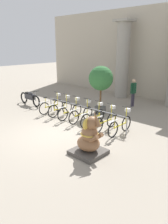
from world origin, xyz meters
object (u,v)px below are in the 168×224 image
bicycle_0 (52,105)px  bicycle_2 (70,111)px  bicycle_1 (61,108)px  bicycle_3 (82,114)px  elephant_statue (89,139)px  bicycle_6 (120,124)px  bicycle_4 (93,117)px  bicycle_5 (106,121)px  person_pedestrian (133,90)px  motorcycle (30,98)px  potted_tree (101,80)px

bicycle_0 → bicycle_2: 1.47m
bicycle_1 → bicycle_2: same height
bicycle_3 → elephant_statue: size_ratio=1.01×
bicycle_0 → bicycle_6: same height
bicycle_4 → bicycle_5: bearing=-2.5°
bicycle_3 → bicycle_5: 1.47m
elephant_statue → person_pedestrian: 6.61m
person_pedestrian → bicycle_6: bearing=-65.3°
bicycle_6 → elephant_statue: bearing=-83.6°
bicycle_2 → bicycle_6: bearing=1.1°
bicycle_1 → person_pedestrian: person_pedestrian is taller
bicycle_0 → bicycle_5: same height
bicycle_5 → motorcycle: (-5.91, 0.07, 0.05)m
bicycle_6 → elephant_statue: size_ratio=1.01×
bicycle_2 → bicycle_6: size_ratio=1.00×
bicycle_5 → bicycle_3: bearing=178.9°
elephant_statue → person_pedestrian: size_ratio=0.97×
bicycle_0 → bicycle_5: bearing=0.1°
bicycle_4 → bicycle_5: 0.74m
bicycle_3 → bicycle_6: 2.21m
motorcycle → person_pedestrian: (4.79, 4.02, 0.53)m
bicycle_6 → elephant_statue: (0.25, -2.21, 0.14)m
bicycle_1 → potted_tree: size_ratio=0.64×
bicycle_3 → bicycle_4: (0.74, 0.01, 0.00)m
bicycle_1 → bicycle_2: bearing=-0.2°
bicycle_4 → bicycle_6: bearing=0.8°
elephant_statue → potted_tree: potted_tree is taller
bicycle_1 → elephant_statue: bearing=-28.7°
bicycle_5 → potted_tree: potted_tree is taller
person_pedestrian → bicycle_1: bearing=-114.0°
bicycle_4 → potted_tree: 2.38m
bicycle_0 → person_pedestrian: person_pedestrian is taller
bicycle_1 → person_pedestrian: (1.82, 4.09, 0.58)m
bicycle_3 → motorcycle: bicycle_3 is taller
bicycle_6 → bicycle_5: bearing=-175.8°
person_pedestrian → potted_tree: bearing=-103.5°
motorcycle → bicycle_2: bearing=-1.1°
bicycle_6 → bicycle_4: bearing=-179.2°
bicycle_2 → motorcycle: (-3.70, 0.07, 0.05)m
bicycle_4 → bicycle_6: (1.47, 0.02, 0.00)m
motorcycle → bicycle_4: bearing=-0.4°
person_pedestrian → motorcycle: bearing=-140.0°
bicycle_2 → potted_tree: (0.52, 1.73, 1.38)m
bicycle_1 → bicycle_6: same height
bicycle_1 → motorcycle: 2.97m
bicycle_5 → elephant_statue: 2.38m
bicycle_4 → motorcycle: bicycle_4 is taller
bicycle_0 → bicycle_1: (0.74, 0.01, 0.00)m
bicycle_5 → motorcycle: 5.91m
person_pedestrian → elephant_statue: bearing=-71.4°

